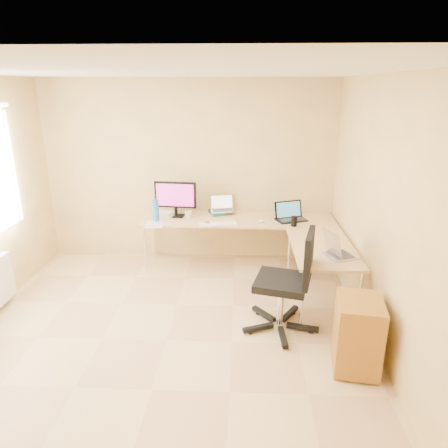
{
  "coord_description": "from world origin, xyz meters",
  "views": [
    {
      "loc": [
        0.74,
        -3.54,
        2.48
      ],
      "look_at": [
        0.55,
        1.1,
        0.9
      ],
      "focal_mm": 32.54,
      "sensor_mm": 36.0,
      "label": 1
    }
  ],
  "objects_px": {
    "laptop_black": "(291,212)",
    "laptop_return": "(342,246)",
    "office_chair": "(281,286)",
    "keyboard": "(218,224)",
    "cabinet": "(357,334)",
    "monitor": "(176,199)",
    "mug": "(188,215)",
    "water_bottle": "(156,211)",
    "desk_main": "(238,243)",
    "desk_return": "(320,275)",
    "desk_fan": "(180,204)",
    "laptop_center": "(223,204)"
  },
  "relations": [
    {
      "from": "laptop_center",
      "to": "office_chair",
      "type": "height_order",
      "value": "office_chair"
    },
    {
      "from": "keyboard",
      "to": "cabinet",
      "type": "relative_size",
      "value": 0.74
    },
    {
      "from": "laptop_center",
      "to": "keyboard",
      "type": "distance_m",
      "value": 0.52
    },
    {
      "from": "laptop_center",
      "to": "laptop_black",
      "type": "bearing_deg",
      "value": -26.93
    },
    {
      "from": "water_bottle",
      "to": "laptop_black",
      "type": "bearing_deg",
      "value": 3.65
    },
    {
      "from": "desk_fan",
      "to": "mug",
      "type": "bearing_deg",
      "value": -52.81
    },
    {
      "from": "laptop_black",
      "to": "cabinet",
      "type": "bearing_deg",
      "value": -101.28
    },
    {
      "from": "mug",
      "to": "water_bottle",
      "type": "relative_size",
      "value": 0.34
    },
    {
      "from": "mug",
      "to": "office_chair",
      "type": "relative_size",
      "value": 0.09
    },
    {
      "from": "laptop_return",
      "to": "monitor",
      "type": "bearing_deg",
      "value": 35.7
    },
    {
      "from": "water_bottle",
      "to": "cabinet",
      "type": "relative_size",
      "value": 0.46
    },
    {
      "from": "mug",
      "to": "laptop_center",
      "type": "bearing_deg",
      "value": 25.13
    },
    {
      "from": "water_bottle",
      "to": "office_chair",
      "type": "xyz_separation_m",
      "value": [
        1.59,
        -1.38,
        -0.38
      ]
    },
    {
      "from": "monitor",
      "to": "cabinet",
      "type": "distance_m",
      "value": 3.06
    },
    {
      "from": "laptop_center",
      "to": "water_bottle",
      "type": "bearing_deg",
      "value": -168.9
    },
    {
      "from": "laptop_center",
      "to": "keyboard",
      "type": "height_order",
      "value": "laptop_center"
    },
    {
      "from": "laptop_black",
      "to": "office_chair",
      "type": "relative_size",
      "value": 0.36
    },
    {
      "from": "laptop_black",
      "to": "keyboard",
      "type": "xyz_separation_m",
      "value": [
        -0.99,
        -0.24,
        -0.12
      ]
    },
    {
      "from": "desk_return",
      "to": "mug",
      "type": "distance_m",
      "value": 1.99
    },
    {
      "from": "mug",
      "to": "desk_return",
      "type": "bearing_deg",
      "value": -30.26
    },
    {
      "from": "office_chair",
      "to": "keyboard",
      "type": "bearing_deg",
      "value": 134.57
    },
    {
      "from": "desk_return",
      "to": "cabinet",
      "type": "xyz_separation_m",
      "value": [
        0.12,
        -1.19,
        -0.01
      ]
    },
    {
      "from": "monitor",
      "to": "laptop_center",
      "type": "bearing_deg",
      "value": 18.33
    },
    {
      "from": "laptop_black",
      "to": "laptop_return",
      "type": "xyz_separation_m",
      "value": [
        0.4,
        -1.22,
        -0.0
      ]
    },
    {
      "from": "mug",
      "to": "monitor",
      "type": "bearing_deg",
      "value": 157.14
    },
    {
      "from": "office_chair",
      "to": "laptop_black",
      "type": "bearing_deg",
      "value": 94.57
    },
    {
      "from": "desk_fan",
      "to": "monitor",
      "type": "bearing_deg",
      "value": -100.81
    },
    {
      "from": "desk_main",
      "to": "desk_fan",
      "type": "distance_m",
      "value": 1.01
    },
    {
      "from": "keyboard",
      "to": "office_chair",
      "type": "bearing_deg",
      "value": -70.62
    },
    {
      "from": "laptop_black",
      "to": "mug",
      "type": "height_order",
      "value": "laptop_black"
    },
    {
      "from": "desk_return",
      "to": "office_chair",
      "type": "distance_m",
      "value": 0.77
    },
    {
      "from": "laptop_return",
      "to": "desk_return",
      "type": "bearing_deg",
      "value": 6.23
    },
    {
      "from": "mug",
      "to": "cabinet",
      "type": "xyz_separation_m",
      "value": [
        1.8,
        -2.17,
        -0.42
      ]
    },
    {
      "from": "desk_fan",
      "to": "laptop_return",
      "type": "xyz_separation_m",
      "value": [
        1.97,
        -1.48,
        -0.03
      ]
    },
    {
      "from": "desk_main",
      "to": "water_bottle",
      "type": "height_order",
      "value": "water_bottle"
    },
    {
      "from": "desk_return",
      "to": "laptop_return",
      "type": "xyz_separation_m",
      "value": [
        0.14,
        -0.28,
        0.49
      ]
    },
    {
      "from": "monitor",
      "to": "laptop_black",
      "type": "relative_size",
      "value": 1.46
    },
    {
      "from": "laptop_center",
      "to": "mug",
      "type": "relative_size",
      "value": 3.28
    },
    {
      "from": "monitor",
      "to": "mug",
      "type": "distance_m",
      "value": 0.28
    },
    {
      "from": "laptop_black",
      "to": "desk_main",
      "type": "bearing_deg",
      "value": 154.15
    },
    {
      "from": "desk_return",
      "to": "keyboard",
      "type": "bearing_deg",
      "value": 150.67
    },
    {
      "from": "monitor",
      "to": "mug",
      "type": "height_order",
      "value": "monitor"
    },
    {
      "from": "office_chair",
      "to": "desk_main",
      "type": "bearing_deg",
      "value": 120.79
    },
    {
      "from": "monitor",
      "to": "mug",
      "type": "xyz_separation_m",
      "value": [
        0.18,
        -0.08,
        -0.2
      ]
    },
    {
      "from": "desk_main",
      "to": "office_chair",
      "type": "xyz_separation_m",
      "value": [
        0.46,
        -1.56,
        0.14
      ]
    },
    {
      "from": "cabinet",
      "to": "laptop_center",
      "type": "bearing_deg",
      "value": 127.39
    },
    {
      "from": "desk_main",
      "to": "desk_return",
      "type": "distance_m",
      "value": 1.4
    },
    {
      "from": "monitor",
      "to": "laptop_black",
      "type": "distance_m",
      "value": 1.62
    },
    {
      "from": "cabinet",
      "to": "desk_return",
      "type": "bearing_deg",
      "value": 104.01
    },
    {
      "from": "laptop_black",
      "to": "laptop_return",
      "type": "distance_m",
      "value": 1.29
    }
  ]
}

